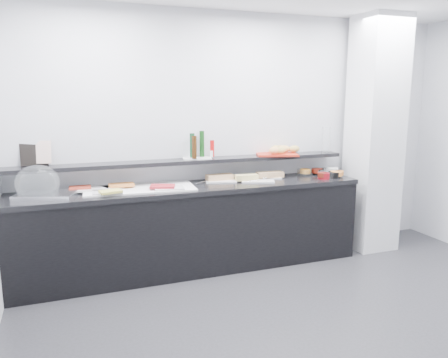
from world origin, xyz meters
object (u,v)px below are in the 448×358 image
object	(u,v)px
condiment_tray	(197,158)
bread_tray	(277,154)
cloche_base	(46,195)
sandwich_plate_mid	(258,181)
framed_print	(34,152)
carafe	(326,140)

from	to	relation	value
condiment_tray	bread_tray	distance (m)	0.93
cloche_base	sandwich_plate_mid	xyz separation A→B (m)	(2.11, -0.04, -0.01)
cloche_base	bread_tray	world-z (taller)	bread_tray
cloche_base	sandwich_plate_mid	world-z (taller)	cloche_base
framed_print	bread_tray	bearing A→B (deg)	-4.29
condiment_tray	carafe	world-z (taller)	carafe
sandwich_plate_mid	bread_tray	distance (m)	0.46
condiment_tray	bread_tray	world-z (taller)	bread_tray
cloche_base	framed_print	world-z (taller)	framed_print
bread_tray	framed_print	bearing A→B (deg)	-165.78
condiment_tray	sandwich_plate_mid	bearing A→B (deg)	-13.00
framed_print	carafe	size ratio (longest dim) A/B	0.87
condiment_tray	carafe	distance (m)	1.58
sandwich_plate_mid	bread_tray	bearing A→B (deg)	52.49
sandwich_plate_mid	framed_print	xyz separation A→B (m)	(-2.21, 0.34, 0.37)
cloche_base	sandwich_plate_mid	bearing A→B (deg)	17.29
carafe	cloche_base	bearing A→B (deg)	-176.76
framed_print	carafe	xyz separation A→B (m)	(3.17, -0.13, 0.02)
cloche_base	carafe	xyz separation A→B (m)	(3.08, 0.17, 0.38)
framed_print	cloche_base	bearing A→B (deg)	-73.91
framed_print	condiment_tray	size ratio (longest dim) A/B	0.87
sandwich_plate_mid	carafe	xyz separation A→B (m)	(0.97, 0.21, 0.39)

